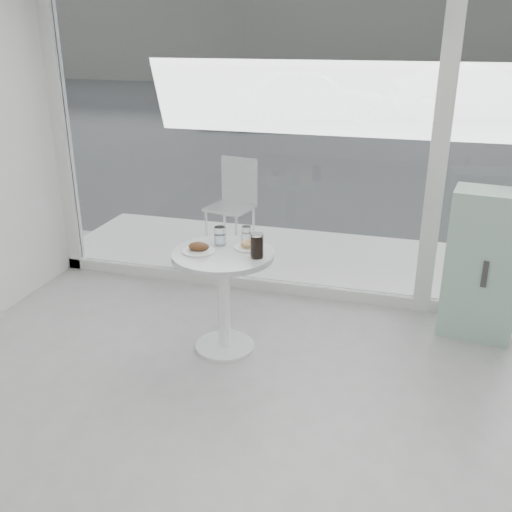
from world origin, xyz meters
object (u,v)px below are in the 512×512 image
(plate_fritter, at_px, (199,248))
(water_tumbler_a, at_px, (220,237))
(mint_cabinet, at_px, (483,265))
(car_white, at_px, (308,95))
(water_tumbler_b, at_px, (246,235))
(cola_glass, at_px, (257,246))
(plate_donut, at_px, (249,245))
(patio_chair, at_px, (234,199))
(main_table, at_px, (223,281))
(car_silver, at_px, (473,92))

(plate_fritter, distance_m, water_tumbler_a, 0.20)
(mint_cabinet, xyz_separation_m, car_white, (-3.46, 10.68, 0.11))
(car_white, relative_size, water_tumbler_b, 34.71)
(mint_cabinet, xyz_separation_m, plate_fritter, (-1.96, -0.81, 0.22))
(cola_glass, bearing_deg, water_tumbler_a, 152.54)
(plate_donut, relative_size, cola_glass, 1.26)
(car_white, distance_m, water_tumbler_a, 11.42)
(patio_chair, xyz_separation_m, water_tumbler_b, (0.63, -1.61, 0.22))
(main_table, height_order, water_tumbler_a, water_tumbler_a)
(main_table, distance_m, mint_cabinet, 1.96)
(mint_cabinet, bearing_deg, cola_glass, -144.38)
(car_silver, xyz_separation_m, cola_glass, (-2.21, -12.94, 0.14))
(main_table, bearing_deg, car_silver, 79.21)
(patio_chair, distance_m, water_tumbler_a, 1.80)
(mint_cabinet, distance_m, water_tumbler_b, 1.80)
(mint_cabinet, height_order, car_white, car_white)
(mint_cabinet, height_order, cola_glass, mint_cabinet)
(car_silver, distance_m, plate_fritter, 13.22)
(car_white, relative_size, water_tumbler_a, 29.85)
(main_table, distance_m, cola_glass, 0.40)
(water_tumbler_a, height_order, cola_glass, cola_glass)
(water_tumbler_b, bearing_deg, cola_glass, -60.45)
(mint_cabinet, relative_size, plate_donut, 5.37)
(main_table, xyz_separation_m, patio_chair, (-0.53, 1.87, 0.05))
(plate_donut, bearing_deg, water_tumbler_b, 115.55)
(plate_fritter, height_order, cola_glass, cola_glass)
(plate_donut, relative_size, water_tumbler_b, 1.86)
(main_table, xyz_separation_m, mint_cabinet, (1.80, 0.77, 0.02))
(main_table, bearing_deg, water_tumbler_a, 115.81)
(water_tumbler_a, distance_m, water_tumbler_b, 0.20)
(mint_cabinet, relative_size, patio_chair, 1.19)
(car_silver, bearing_deg, water_tumbler_a, 156.61)
(patio_chair, bearing_deg, plate_donut, -55.90)
(main_table, height_order, plate_fritter, plate_fritter)
(main_table, relative_size, car_white, 0.19)
(car_silver, relative_size, cola_glass, 25.64)
(patio_chair, height_order, car_white, car_white)
(patio_chair, relative_size, cola_glass, 5.71)
(car_white, height_order, water_tumbler_a, car_white)
(car_silver, height_order, plate_fritter, car_silver)
(main_table, height_order, mint_cabinet, mint_cabinet)
(car_silver, xyz_separation_m, water_tumbler_b, (-2.37, -12.66, 0.11))
(patio_chair, distance_m, car_white, 9.64)
(plate_donut, xyz_separation_m, water_tumbler_a, (-0.23, 0.01, 0.04))
(mint_cabinet, relative_size, water_tumbler_b, 9.99)
(main_table, relative_size, patio_chair, 0.80)
(car_white, bearing_deg, water_tumbler_b, 168.97)
(main_table, bearing_deg, car_white, 98.24)
(plate_fritter, distance_m, water_tumbler_b, 0.39)
(patio_chair, relative_size, water_tumbler_a, 7.23)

